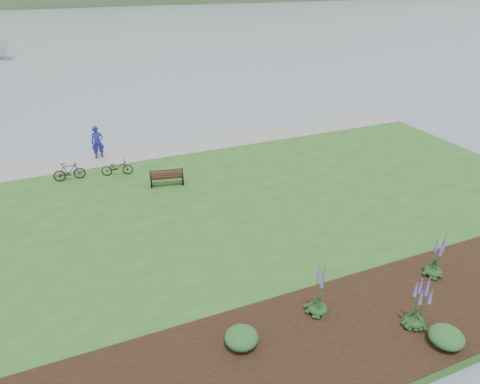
% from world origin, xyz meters
% --- Properties ---
extents(ground, '(600.00, 600.00, 0.00)m').
position_xyz_m(ground, '(0.00, 0.00, 0.00)').
color(ground, slate).
rests_on(ground, ground).
extents(lawn, '(34.00, 20.00, 0.40)m').
position_xyz_m(lawn, '(0.00, -2.00, 0.20)').
color(lawn, '#26571E').
rests_on(lawn, ground).
extents(shoreline_path, '(34.00, 2.20, 0.03)m').
position_xyz_m(shoreline_path, '(0.00, 6.90, 0.42)').
color(shoreline_path, gray).
rests_on(shoreline_path, lawn).
extents(garden_bed, '(24.00, 4.40, 0.04)m').
position_xyz_m(garden_bed, '(3.00, -9.80, 0.42)').
color(garden_bed, black).
rests_on(garden_bed, lawn).
extents(far_hillside, '(580.00, 80.00, 38.00)m').
position_xyz_m(far_hillside, '(20.00, 170.00, 0.00)').
color(far_hillside, '#334E2C').
rests_on(far_hillside, ground).
extents(park_bench, '(1.74, 0.99, 1.02)m').
position_xyz_m(park_bench, '(-1.32, 2.11, 0.91)').
color(park_bench, '#321C13').
rests_on(park_bench, lawn).
extents(person, '(0.84, 0.58, 2.29)m').
position_xyz_m(person, '(-4.07, 7.20, 1.54)').
color(person, navy).
rests_on(person, lawn).
extents(bicycle_a, '(0.92, 1.74, 0.87)m').
position_xyz_m(bicycle_a, '(-3.46, 4.43, 0.83)').
color(bicycle_a, black).
rests_on(bicycle_a, lawn).
extents(bicycle_b, '(0.50, 1.61, 0.96)m').
position_xyz_m(bicycle_b, '(-5.85, 4.76, 0.88)').
color(bicycle_b, black).
rests_on(bicycle_b, lawn).
extents(echium_0, '(0.62, 0.62, 1.91)m').
position_xyz_m(echium_0, '(3.23, -10.41, 1.25)').
color(echium_0, '#153A15').
rests_on(echium_0, garden_bed).
extents(echium_1, '(0.62, 0.62, 1.81)m').
position_xyz_m(echium_1, '(5.63, -8.76, 1.10)').
color(echium_1, '#153A15').
rests_on(echium_1, garden_bed).
extents(echium_4, '(0.62, 0.62, 2.25)m').
position_xyz_m(echium_4, '(0.79, -8.77, 1.30)').
color(echium_4, '#153A15').
rests_on(echium_4, garden_bed).
extents(shrub_0, '(1.00, 1.00, 0.50)m').
position_xyz_m(shrub_0, '(-1.96, -9.03, 0.69)').
color(shrub_0, '#1E4C21').
rests_on(shrub_0, garden_bed).
extents(shrub_1, '(1.01, 1.01, 0.51)m').
position_xyz_m(shrub_1, '(3.53, -11.34, 0.69)').
color(shrub_1, '#1E4C21').
rests_on(shrub_1, garden_bed).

